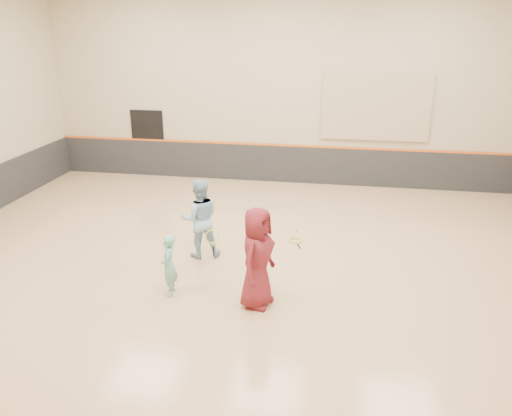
% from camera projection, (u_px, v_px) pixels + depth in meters
% --- Properties ---
extents(room, '(15.04, 12.04, 6.22)m').
position_uv_depth(room, '(248.00, 229.00, 10.49)').
color(room, tan).
rests_on(room, ground).
extents(wainscot_back, '(14.90, 0.04, 1.20)m').
position_uv_depth(wainscot_back, '(282.00, 164.00, 16.07)').
color(wainscot_back, '#232326').
rests_on(wainscot_back, floor).
extents(accent_stripe, '(14.90, 0.03, 0.06)m').
position_uv_depth(accent_stripe, '(282.00, 145.00, 15.84)').
color(accent_stripe, '#D85914').
rests_on(accent_stripe, wall_back).
extents(acoustic_panel, '(3.20, 0.08, 2.00)m').
position_uv_depth(acoustic_panel, '(376.00, 107.00, 14.93)').
color(acoustic_panel, tan).
rests_on(acoustic_panel, wall_back).
extents(doorway, '(1.10, 0.05, 2.20)m').
position_uv_depth(doorway, '(148.00, 143.00, 16.62)').
color(doorway, black).
rests_on(doorway, floor).
extents(girl, '(0.37, 0.49, 1.22)m').
position_uv_depth(girl, '(169.00, 265.00, 9.37)').
color(girl, '#68B5A8').
rests_on(girl, floor).
extents(instructor, '(1.05, 0.94, 1.78)m').
position_uv_depth(instructor, '(200.00, 218.00, 10.85)').
color(instructor, '#87B2D0').
rests_on(instructor, floor).
extents(young_man, '(0.83, 1.05, 1.90)m').
position_uv_depth(young_man, '(257.00, 258.00, 8.92)').
color(young_man, maroon).
rests_on(young_man, floor).
extents(held_racket, '(0.31, 0.31, 0.64)m').
position_uv_depth(held_racket, '(212.00, 237.00, 10.55)').
color(held_racket, '#B6E031').
rests_on(held_racket, instructor).
extents(spare_racket, '(0.71, 0.71, 0.07)m').
position_uv_depth(spare_racket, '(296.00, 240.00, 11.87)').
color(spare_racket, '#9DBB29').
rests_on(spare_racket, floor).
extents(ball_under_racket, '(0.07, 0.07, 0.07)m').
position_uv_depth(ball_under_racket, '(259.00, 256.00, 11.05)').
color(ball_under_racket, yellow).
rests_on(ball_under_racket, floor).
extents(ball_in_hand, '(0.07, 0.07, 0.07)m').
position_uv_depth(ball_in_hand, '(262.00, 254.00, 8.63)').
color(ball_in_hand, yellow).
rests_on(ball_in_hand, young_man).
extents(ball_beside_spare, '(0.07, 0.07, 0.07)m').
position_uv_depth(ball_beside_spare, '(297.00, 230.00, 12.44)').
color(ball_beside_spare, yellow).
rests_on(ball_beside_spare, floor).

